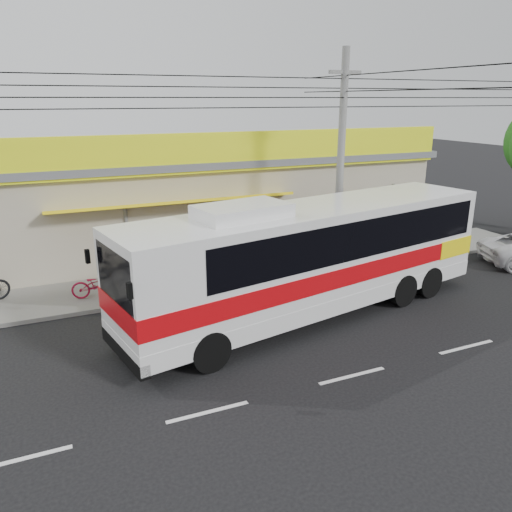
{
  "coord_description": "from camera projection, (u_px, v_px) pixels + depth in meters",
  "views": [
    {
      "loc": [
        -6.97,
        -12.11,
        7.0
      ],
      "look_at": [
        -0.81,
        2.0,
        2.13
      ],
      "focal_mm": 35.0,
      "sensor_mm": 36.0,
      "label": 1
    }
  ],
  "objects": [
    {
      "name": "ground",
      "position": [
        306.0,
        336.0,
        15.35
      ],
      "size": [
        120.0,
        120.0,
        0.0
      ],
      "primitive_type": "plane",
      "color": "black",
      "rests_on": "ground"
    },
    {
      "name": "sidewalk",
      "position": [
        235.0,
        274.0,
        20.57
      ],
      "size": [
        30.0,
        3.2,
        0.15
      ],
      "primitive_type": "cube",
      "color": "slate",
      "rests_on": "ground"
    },
    {
      "name": "lane_markings",
      "position": [
        352.0,
        376.0,
        13.17
      ],
      "size": [
        50.0,
        0.12,
        0.01
      ],
      "primitive_type": null,
      "color": "silver",
      "rests_on": "ground"
    },
    {
      "name": "storefront_building",
      "position": [
        194.0,
        198.0,
        24.74
      ],
      "size": [
        22.6,
        9.2,
        5.7
      ],
      "color": "#A79D87",
      "rests_on": "ground"
    },
    {
      "name": "coach_bus",
      "position": [
        318.0,
        251.0,
        16.42
      ],
      "size": [
        13.65,
        5.36,
        4.12
      ],
      "rotation": [
        0.0,
        0.0,
        0.2
      ],
      "color": "silver",
      "rests_on": "ground"
    },
    {
      "name": "motorbike_red",
      "position": [
        99.0,
        284.0,
        17.85
      ],
      "size": [
        1.98,
        1.01,
        0.99
      ],
      "primitive_type": "imported",
      "rotation": [
        0.0,
        0.0,
        1.37
      ],
      "color": "maroon",
      "rests_on": "sidewalk"
    },
    {
      "name": "utility_pole",
      "position": [
        344.0,
        91.0,
        18.24
      ],
      "size": [
        34.0,
        14.0,
        8.79
      ],
      "color": "#5C5C5A",
      "rests_on": "ground"
    }
  ]
}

